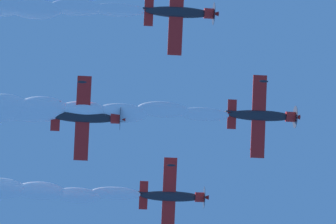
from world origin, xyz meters
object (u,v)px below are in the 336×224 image
object	(u,v)px
airplane_left_wingman	(173,196)
airplane_right_wingman	(181,12)
airplane_slot_tail	(87,117)
airplane_lead	(263,116)

from	to	relation	value
airplane_left_wingman	airplane_right_wingman	xyz separation A→B (m)	(-10.64, 18.79, 0.01)
airplane_left_wingman	airplane_slot_tail	xyz separation A→B (m)	(3.68, 13.55, -2.56)
airplane_lead	airplane_left_wingman	bearing A→B (deg)	-17.82
airplane_left_wingman	airplane_right_wingman	distance (m)	21.59
airplane_slot_tail	airplane_left_wingman	bearing A→B (deg)	-105.20
airplane_left_wingman	airplane_right_wingman	size ratio (longest dim) A/B	1.00
airplane_left_wingman	airplane_slot_tail	distance (m)	14.27
airplane_right_wingman	airplane_lead	bearing A→B (deg)	-101.58
airplane_left_wingman	airplane_slot_tail	size ratio (longest dim) A/B	1.01
airplane_left_wingman	airplane_lead	bearing A→B (deg)	162.18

